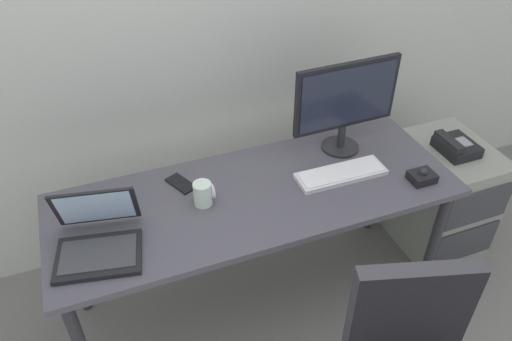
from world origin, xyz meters
The scene contains 10 objects.
ground_plane centered at (0.00, 0.00, 0.00)m, with size 8.00×8.00×0.00m, color slate.
desk centered at (0.00, 0.00, 0.64)m, with size 1.76×0.65×0.72m.
file_cabinet centered at (1.11, 0.06, 0.31)m, with size 0.42×0.53×0.62m.
desk_phone centered at (1.10, 0.04, 0.66)m, with size 0.17×0.20×0.09m.
monitor_main centered at (0.50, 0.16, 0.98)m, with size 0.51×0.18×0.45m.
keyboard centered at (0.40, -0.03, 0.73)m, with size 0.41×0.14×0.03m.
laptop centered at (-0.67, -0.09, 0.77)m, with size 0.36×0.36×0.23m.
trackball_mouse centered at (0.71, -0.19, 0.74)m, with size 0.11×0.09×0.07m.
coffee_mug centered at (-0.23, 0.01, 0.77)m, with size 0.09×0.08×0.10m.
cell_phone centered at (-0.29, 0.17, 0.72)m, with size 0.07×0.14×0.01m, color black.
Camera 1 is at (-0.59, -1.52, 2.10)m, focal length 34.85 mm.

